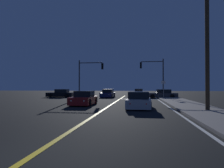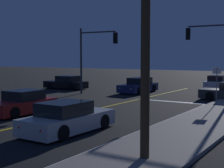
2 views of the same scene
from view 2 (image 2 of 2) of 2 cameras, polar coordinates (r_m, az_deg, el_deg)
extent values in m
cube|color=gray|center=(12.83, 8.99, -9.73)|extent=(3.20, 46.51, 0.15)
cube|color=gold|center=(16.85, -13.81, -6.60)|extent=(0.20, 43.93, 0.01)
cube|color=white|center=(13.66, 1.75, -9.09)|extent=(0.16, 43.93, 0.01)
cube|color=white|center=(24.86, 10.23, -2.96)|extent=(5.46, 0.50, 0.01)
cube|color=navy|center=(31.03, 4.43, -0.60)|extent=(1.95, 4.60, 0.68)
cube|color=black|center=(31.22, 4.68, 0.53)|extent=(1.63, 2.13, 0.60)
cylinder|color=black|center=(29.39, 4.55, -1.13)|extent=(0.24, 0.65, 0.64)
cylinder|color=black|center=(30.26, 1.70, -0.95)|extent=(0.24, 0.65, 0.64)
cylinder|color=black|center=(31.88, 7.02, -0.70)|extent=(0.24, 0.65, 0.64)
cylinder|color=black|center=(32.68, 4.32, -0.55)|extent=(0.24, 0.65, 0.64)
sphere|color=#FFF4CC|center=(28.82, 3.27, -0.83)|extent=(0.18, 0.18, 0.18)
sphere|color=#FFF4CC|center=(29.41, 1.35, -0.72)|extent=(0.18, 0.18, 0.18)
sphere|color=red|center=(32.72, 7.21, -0.22)|extent=(0.14, 0.14, 0.14)
sphere|color=red|center=(33.24, 5.45, -0.13)|extent=(0.14, 0.14, 0.14)
cube|color=black|center=(34.68, -7.82, -0.09)|extent=(4.45, 2.02, 0.68)
cube|color=black|center=(34.47, -7.49, 0.89)|extent=(2.08, 1.67, 0.60)
cylinder|color=black|center=(34.87, -10.45, -0.29)|extent=(0.65, 0.24, 0.64)
cylinder|color=black|center=(36.20, -8.68, -0.09)|extent=(0.65, 0.24, 0.64)
cylinder|color=black|center=(33.18, -6.88, -0.49)|extent=(0.65, 0.24, 0.64)
cylinder|color=black|center=(34.57, -5.16, -0.28)|extent=(0.65, 0.24, 0.64)
sphere|color=#FFF4CC|center=(35.58, -11.10, 0.12)|extent=(0.18, 0.18, 0.18)
sphere|color=#FFF4CC|center=(36.45, -9.92, 0.24)|extent=(0.18, 0.18, 0.18)
sphere|color=red|center=(32.94, -5.49, -0.17)|extent=(0.14, 0.14, 0.14)
sphere|color=red|center=(33.87, -4.37, -0.03)|extent=(0.14, 0.14, 0.14)
cylinder|color=black|center=(26.38, 16.15, -1.95)|extent=(0.65, 0.24, 0.64)
cylinder|color=black|center=(27.98, 17.01, -1.60)|extent=(0.65, 0.24, 0.64)
sphere|color=#FFF4CC|center=(26.84, 14.62, -1.37)|extent=(0.18, 0.18, 0.18)
sphere|color=#FFF4CC|center=(27.90, 15.25, -1.17)|extent=(0.18, 0.18, 0.18)
cube|color=maroon|center=(19.95, -15.10, -3.63)|extent=(1.91, 4.18, 0.68)
cube|color=black|center=(20.04, -14.62, -1.85)|extent=(1.63, 1.93, 0.60)
cylinder|color=black|center=(18.47, -16.16, -4.68)|extent=(0.23, 0.64, 0.64)
cylinder|color=black|center=(20.26, -10.73, -3.77)|extent=(0.23, 0.64, 0.64)
cylinder|color=black|center=(21.47, -14.18, -3.36)|extent=(0.23, 0.64, 0.64)
sphere|color=red|center=(20.98, -9.97, -2.92)|extent=(0.14, 0.14, 0.14)
sphere|color=red|center=(21.76, -12.25, -2.69)|extent=(0.14, 0.14, 0.14)
cube|color=#B2B5BA|center=(14.82, -7.32, -6.32)|extent=(1.95, 4.55, 0.68)
cube|color=black|center=(14.52, -8.04, -4.16)|extent=(1.64, 2.11, 0.60)
cylinder|color=black|center=(16.45, -6.46, -5.65)|extent=(0.23, 0.64, 0.64)
cylinder|color=black|center=(15.41, -1.42, -6.32)|extent=(0.23, 0.64, 0.64)
cylinder|color=black|center=(14.45, -13.62, -7.19)|extent=(0.23, 0.64, 0.64)
cylinder|color=black|center=(13.25, -8.39, -8.17)|extent=(0.23, 0.64, 0.64)
sphere|color=#FFF4CC|center=(16.85, -3.95, -4.70)|extent=(0.18, 0.18, 0.18)
sphere|color=#FFF4CC|center=(16.19, -0.67, -5.07)|extent=(0.18, 0.18, 0.18)
sphere|color=red|center=(13.66, -15.28, -7.04)|extent=(0.14, 0.14, 0.14)
sphere|color=red|center=(12.83, -11.82, -7.73)|extent=(0.14, 0.14, 0.14)
cube|color=silver|center=(36.72, 17.43, 0.00)|extent=(1.80, 4.47, 0.68)
cube|color=black|center=(36.42, 17.35, 0.92)|extent=(1.54, 2.06, 0.60)
cylinder|color=black|center=(38.28, 16.75, 0.02)|extent=(0.22, 0.64, 0.64)
cylinder|color=black|center=(35.62, 15.58, -0.28)|extent=(0.22, 0.64, 0.64)
cylinder|color=black|center=(35.19, 18.17, -0.40)|extent=(0.22, 0.64, 0.64)
sphere|color=#FFF4CC|center=(38.95, 17.46, 0.37)|extent=(0.18, 0.18, 0.18)
sphere|color=red|center=(34.77, 15.65, -0.07)|extent=(0.14, 0.14, 0.14)
sphere|color=red|center=(34.47, 17.41, -0.15)|extent=(0.14, 0.14, 0.14)
cylinder|color=#38383D|center=(26.31, 16.16, 9.43)|extent=(3.30, 0.12, 0.12)
cube|color=black|center=(26.77, 12.70, 8.23)|extent=(0.28, 0.28, 0.90)
sphere|color=red|center=(26.79, 12.71, 8.80)|extent=(0.22, 0.22, 0.22)
sphere|color=#4C2D05|center=(26.77, 12.70, 8.23)|extent=(0.22, 0.22, 0.22)
sphere|color=#0A3814|center=(26.76, 12.69, 7.65)|extent=(0.22, 0.22, 0.22)
cylinder|color=#38383D|center=(29.93, -5.22, 3.86)|extent=(0.18, 0.18, 5.73)
cylinder|color=#38383D|center=(28.96, -2.44, 8.73)|extent=(3.54, 0.12, 0.12)
cube|color=black|center=(27.96, 0.58, 7.76)|extent=(0.28, 0.28, 0.90)
sphere|color=red|center=(27.98, 0.58, 8.31)|extent=(0.22, 0.22, 0.22)
sphere|color=#4C2D05|center=(27.96, 0.58, 7.76)|extent=(0.22, 0.22, 0.22)
sphere|color=#0A3814|center=(27.95, 0.58, 7.20)|extent=(0.22, 0.22, 0.22)
cylinder|color=slate|center=(23.23, 17.21, -0.41)|extent=(0.06, 0.06, 2.59)
cube|color=white|center=(23.16, 17.27, 2.17)|extent=(0.56, 0.12, 0.40)
camera|label=1|loc=(10.83, -87.38, -7.71)|focal=32.05mm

